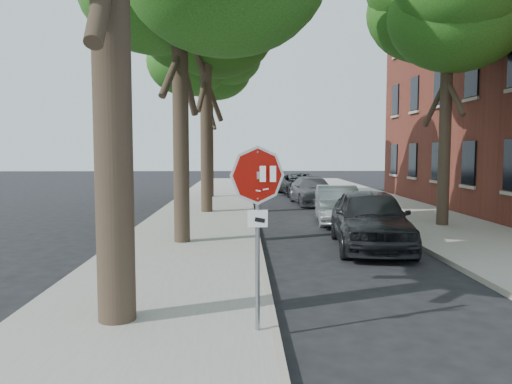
% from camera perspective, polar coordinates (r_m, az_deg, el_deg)
% --- Properties ---
extents(ground, '(120.00, 120.00, 0.00)m').
position_cam_1_polar(ground, '(7.44, 5.80, -16.22)').
color(ground, black).
rests_on(ground, ground).
extents(sidewalk_left, '(4.00, 55.00, 0.12)m').
position_cam_1_polar(sidewalk_left, '(19.13, -6.36, -3.12)').
color(sidewalk_left, gray).
rests_on(sidewalk_left, ground).
extents(sidewalk_right, '(4.00, 55.00, 0.12)m').
position_cam_1_polar(sidewalk_right, '(20.28, 18.37, -2.89)').
color(sidewalk_right, gray).
rests_on(sidewalk_right, ground).
extents(curb_left, '(0.12, 55.00, 0.13)m').
position_cam_1_polar(curb_left, '(19.07, -0.20, -3.10)').
color(curb_left, '#9E9384').
rests_on(curb_left, ground).
extents(curb_right, '(0.12, 55.00, 0.13)m').
position_cam_1_polar(curb_right, '(19.67, 12.74, -2.97)').
color(curb_right, '#9E9384').
rests_on(curb_right, ground).
extents(stop_sign, '(0.76, 0.34, 2.61)m').
position_cam_1_polar(stop_sign, '(6.90, 0.18, -1.15)').
color(stop_sign, gray).
rests_on(stop_sign, sidewalk_left).
extents(tree_mid_b, '(5.88, 5.46, 10.36)m').
position_cam_1_polar(tree_mid_b, '(21.73, -5.86, 18.91)').
color(tree_mid_b, black).
rests_on(tree_mid_b, sidewalk_left).
extents(tree_far, '(5.29, 4.91, 9.33)m').
position_cam_1_polar(tree_far, '(28.42, -5.39, 13.91)').
color(tree_far, black).
rests_on(tree_far, sidewalk_left).
extents(tree_right, '(5.29, 4.91, 9.33)m').
position_cam_1_polar(tree_right, '(18.90, 20.95, 18.36)').
color(tree_right, black).
rests_on(tree_right, sidewalk_right).
extents(car_a, '(2.42, 4.97, 1.63)m').
position_cam_1_polar(car_a, '(13.99, 12.89, -2.96)').
color(car_a, black).
rests_on(car_a, ground).
extents(car_b, '(1.85, 4.27, 1.37)m').
position_cam_1_polar(car_b, '(18.64, 9.27, -1.42)').
color(car_b, '#A6AAAE').
rests_on(car_b, ground).
extents(car_c, '(2.20, 4.76, 1.35)m').
position_cam_1_polar(car_c, '(25.04, 6.46, 0.14)').
color(car_c, '#4F4E53').
rests_on(car_c, ground).
extents(car_d, '(2.70, 4.98, 1.33)m').
position_cam_1_polar(car_d, '(30.00, 5.12, 0.88)').
color(car_d, black).
rests_on(car_d, ground).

